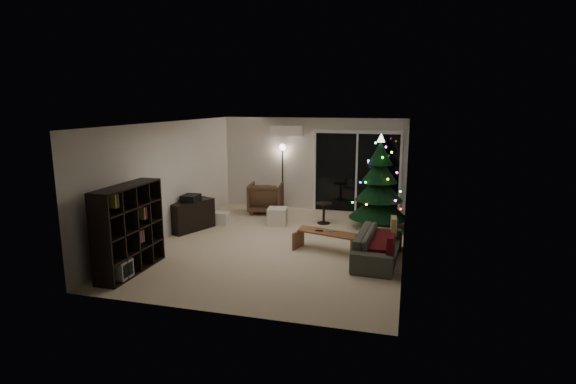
{
  "coord_description": "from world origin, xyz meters",
  "views": [
    {
      "loc": [
        2.51,
        -8.64,
        2.91
      ],
      "look_at": [
        0.1,
        0.3,
        1.05
      ],
      "focal_mm": 28.0,
      "sensor_mm": 36.0,
      "label": 1
    }
  ],
  "objects_px": {
    "armchair": "(266,198)",
    "coffee_table": "(326,241)",
    "media_cabinet": "(191,216)",
    "sofa": "(378,246)",
    "bookshelf": "(120,228)",
    "christmas_tree": "(379,182)"
  },
  "relations": [
    {
      "from": "armchair",
      "to": "coffee_table",
      "type": "bearing_deg",
      "value": 120.18
    },
    {
      "from": "coffee_table",
      "to": "sofa",
      "type": "bearing_deg",
      "value": 0.2
    },
    {
      "from": "media_cabinet",
      "to": "christmas_tree",
      "type": "relative_size",
      "value": 0.5
    },
    {
      "from": "sofa",
      "to": "christmas_tree",
      "type": "distance_m",
      "value": 2.38
    },
    {
      "from": "sofa",
      "to": "coffee_table",
      "type": "relative_size",
      "value": 1.54
    },
    {
      "from": "armchair",
      "to": "christmas_tree",
      "type": "xyz_separation_m",
      "value": [
        3.0,
        -0.74,
        0.7
      ]
    },
    {
      "from": "media_cabinet",
      "to": "armchair",
      "type": "bearing_deg",
      "value": 83.17
    },
    {
      "from": "armchair",
      "to": "sofa",
      "type": "xyz_separation_m",
      "value": [
        3.16,
        -2.96,
        -0.13
      ]
    },
    {
      "from": "media_cabinet",
      "to": "armchair",
      "type": "xyz_separation_m",
      "value": [
        1.14,
        2.04,
        0.06
      ]
    },
    {
      "from": "bookshelf",
      "to": "sofa",
      "type": "height_order",
      "value": "bookshelf"
    },
    {
      "from": "armchair",
      "to": "christmas_tree",
      "type": "distance_m",
      "value": 3.16
    },
    {
      "from": "sofa",
      "to": "coffee_table",
      "type": "bearing_deg",
      "value": 77.34
    },
    {
      "from": "christmas_tree",
      "to": "media_cabinet",
      "type": "bearing_deg",
      "value": -162.56
    },
    {
      "from": "coffee_table",
      "to": "christmas_tree",
      "type": "relative_size",
      "value": 0.55
    },
    {
      "from": "armchair",
      "to": "sofa",
      "type": "height_order",
      "value": "armchair"
    },
    {
      "from": "christmas_tree",
      "to": "coffee_table",
      "type": "bearing_deg",
      "value": -114.35
    },
    {
      "from": "sofa",
      "to": "armchair",
      "type": "bearing_deg",
      "value": 50.17
    },
    {
      "from": "bookshelf",
      "to": "media_cabinet",
      "type": "xyz_separation_m",
      "value": [
        0.0,
        2.64,
        -0.42
      ]
    },
    {
      "from": "media_cabinet",
      "to": "sofa",
      "type": "xyz_separation_m",
      "value": [
        4.3,
        -0.92,
        -0.07
      ]
    },
    {
      "from": "bookshelf",
      "to": "media_cabinet",
      "type": "relative_size",
      "value": 1.4
    },
    {
      "from": "christmas_tree",
      "to": "sofa",
      "type": "bearing_deg",
      "value": -85.9
    },
    {
      "from": "armchair",
      "to": "sofa",
      "type": "distance_m",
      "value": 4.33
    }
  ]
}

